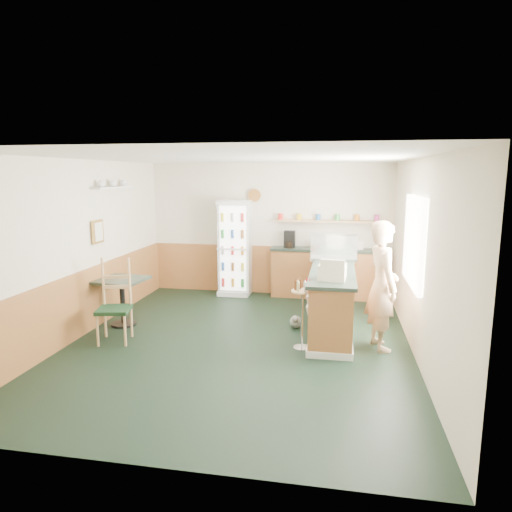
% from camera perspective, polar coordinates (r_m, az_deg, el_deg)
% --- Properties ---
extents(ground, '(6.00, 6.00, 0.00)m').
position_cam_1_polar(ground, '(6.92, -2.22, -10.76)').
color(ground, black).
rests_on(ground, ground).
extents(room_envelope, '(5.04, 6.02, 2.72)m').
position_cam_1_polar(room_envelope, '(7.29, -2.79, 2.68)').
color(room_envelope, beige).
rests_on(room_envelope, ground).
extents(service_counter, '(0.68, 3.01, 1.01)m').
position_cam_1_polar(service_counter, '(7.65, 9.50, -5.21)').
color(service_counter, '#A56135').
rests_on(service_counter, ground).
extents(back_counter, '(2.24, 0.42, 1.69)m').
position_cam_1_polar(back_counter, '(9.32, 8.70, -1.89)').
color(back_counter, '#A56135').
rests_on(back_counter, ground).
extents(drinks_fridge, '(0.65, 0.54, 1.96)m').
position_cam_1_polar(drinks_fridge, '(9.41, -2.65, 1.03)').
color(drinks_fridge, silver).
rests_on(drinks_fridge, ground).
extents(display_case, '(0.79, 0.41, 0.45)m').
position_cam_1_polar(display_case, '(7.97, 9.72, 1.08)').
color(display_case, silver).
rests_on(display_case, service_counter).
extents(cash_register, '(0.41, 0.43, 0.22)m').
position_cam_1_polar(cash_register, '(6.52, 9.52, -1.97)').
color(cash_register, beige).
rests_on(cash_register, service_counter).
extents(shopkeeper, '(0.59, 0.71, 1.85)m').
position_cam_1_polar(shopkeeper, '(6.69, 15.50, -3.59)').
color(shopkeeper, tan).
rests_on(shopkeeper, ground).
extents(condiment_stand, '(0.32, 0.32, 1.00)m').
position_cam_1_polar(condiment_stand, '(6.53, 5.80, -6.11)').
color(condiment_stand, silver).
rests_on(condiment_stand, ground).
extents(newspaper_rack, '(0.09, 0.42, 0.50)m').
position_cam_1_polar(newspaper_rack, '(7.50, 6.75, -5.30)').
color(newspaper_rack, black).
rests_on(newspaper_rack, ground).
extents(cafe_table, '(0.79, 0.79, 0.79)m').
position_cam_1_polar(cafe_table, '(7.83, -16.38, -4.42)').
color(cafe_table, black).
rests_on(cafe_table, ground).
extents(cafe_chair, '(0.55, 0.55, 1.24)m').
position_cam_1_polar(cafe_chair, '(7.17, -17.03, -5.03)').
color(cafe_chair, black).
rests_on(cafe_chair, ground).
extents(dog_doorstop, '(0.20, 0.25, 0.24)m').
position_cam_1_polar(dog_doorstop, '(7.52, 4.98, -8.15)').
color(dog_doorstop, gray).
rests_on(dog_doorstop, ground).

